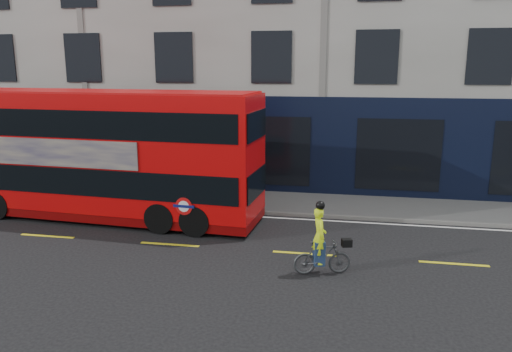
# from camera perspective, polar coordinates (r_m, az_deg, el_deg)

# --- Properties ---
(ground) EXTENTS (120.00, 120.00, 0.00)m
(ground) POSITION_cam_1_polar(r_m,az_deg,el_deg) (12.91, 4.95, -11.22)
(ground) COLOR black
(ground) RESTS_ON ground
(pavement) EXTENTS (60.00, 3.00, 0.12)m
(pavement) POSITION_cam_1_polar(r_m,az_deg,el_deg) (19.01, 6.94, -3.23)
(pavement) COLOR slate
(pavement) RESTS_ON ground
(kerb) EXTENTS (60.00, 0.12, 0.13)m
(kerb) POSITION_cam_1_polar(r_m,az_deg,el_deg) (17.57, 6.61, -4.52)
(kerb) COLOR gray
(kerb) RESTS_ON ground
(building_terrace) EXTENTS (50.00, 10.07, 15.00)m
(building_terrace) POSITION_cam_1_polar(r_m,az_deg,el_deg) (24.85, 8.47, 17.70)
(building_terrace) COLOR beige
(building_terrace) RESTS_ON ground
(road_edge_line) EXTENTS (58.00, 0.10, 0.01)m
(road_edge_line) POSITION_cam_1_polar(r_m,az_deg,el_deg) (17.30, 6.53, -5.00)
(road_edge_line) COLOR silver
(road_edge_line) RESTS_ON ground
(lane_dashes) EXTENTS (58.00, 0.12, 0.01)m
(lane_dashes) POSITION_cam_1_polar(r_m,az_deg,el_deg) (14.29, 5.57, -8.81)
(lane_dashes) COLOR yellow
(lane_dashes) RESTS_ON ground
(bus) EXTENTS (11.00, 3.18, 4.38)m
(bus) POSITION_cam_1_polar(r_m,az_deg,el_deg) (17.77, -16.98, 2.43)
(bus) COLOR red
(bus) RESTS_ON ground
(cyclist) EXTENTS (1.53, 0.80, 1.93)m
(cyclist) POSITION_cam_1_polar(r_m,az_deg,el_deg) (12.81, 7.49, -8.38)
(cyclist) COLOR #45474A
(cyclist) RESTS_ON ground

